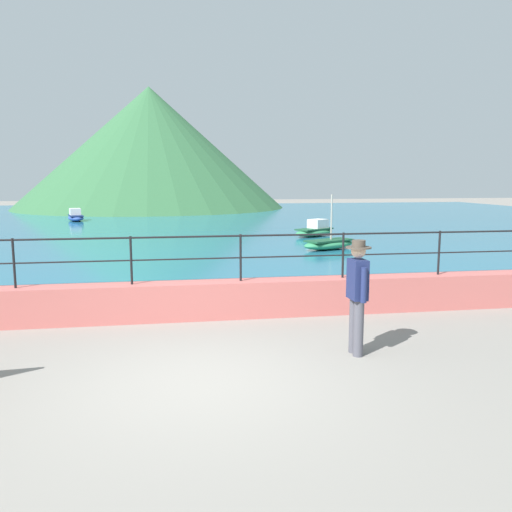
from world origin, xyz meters
TOP-DOWN VIEW (x-y plane):
  - ground_plane at (0.00, 0.00)m, footprint 120.00×120.00m
  - promenade_wall at (0.00, 3.20)m, footprint 20.00×0.56m
  - railing at (0.00, 3.20)m, footprint 18.44×0.04m
  - lake_water at (0.00, 25.84)m, footprint 64.00×44.32m
  - hill_main at (-1.78, 41.92)m, footprint 23.83×23.83m
  - person_walking at (2.44, 0.70)m, footprint 0.38×0.57m
  - boat_0 at (-5.99, 27.22)m, footprint 1.47×2.45m
  - boat_1 at (5.51, 11.89)m, footprint 2.46×1.81m
  - boat_2 at (6.22, 16.27)m, footprint 2.41×2.03m

SIDE VIEW (x-z plane):
  - ground_plane at x=0.00m, z-range 0.00..0.00m
  - lake_water at x=0.00m, z-range 0.00..0.06m
  - boat_1 at x=5.51m, z-range -0.75..1.27m
  - boat_0 at x=-5.99m, z-range -0.05..0.71m
  - boat_2 at x=6.22m, z-range -0.05..0.71m
  - promenade_wall at x=0.00m, z-range 0.00..0.70m
  - person_walking at x=2.44m, z-range 0.10..1.85m
  - railing at x=0.00m, z-range 0.88..1.78m
  - hill_main at x=-1.78m, z-range 0.00..10.67m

